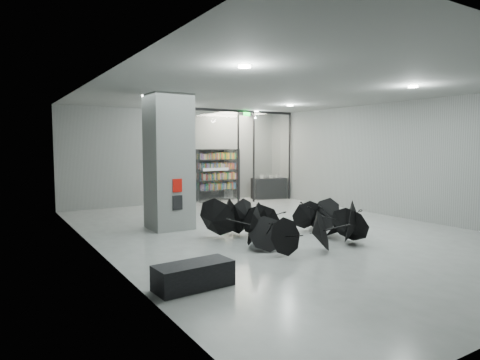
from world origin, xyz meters
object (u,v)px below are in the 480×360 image
column (169,162)px  bench (194,275)px  bookshelf (217,175)px  shop_counter (269,188)px  umbrella_cluster (287,228)px

column → bench: bearing=-107.8°
bookshelf → shop_counter: (2.37, -0.72, -0.68)m
column → bookshelf: bearing=48.2°
column → umbrella_cluster: column is taller
shop_counter → umbrella_cluster: (-4.56, -7.12, -0.17)m
umbrella_cluster → bench: bearing=-151.0°
bookshelf → umbrella_cluster: bookshelf is taller
column → bench: column is taller
bookshelf → shop_counter: bearing=-25.9°
bench → bookshelf: bearing=55.8°
shop_counter → column: bearing=-137.1°
column → bench: (-1.65, -5.15, -1.78)m
bench → shop_counter: bearing=44.5°
shop_counter → umbrella_cluster: bearing=-111.0°
column → shop_counter: size_ratio=2.49×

